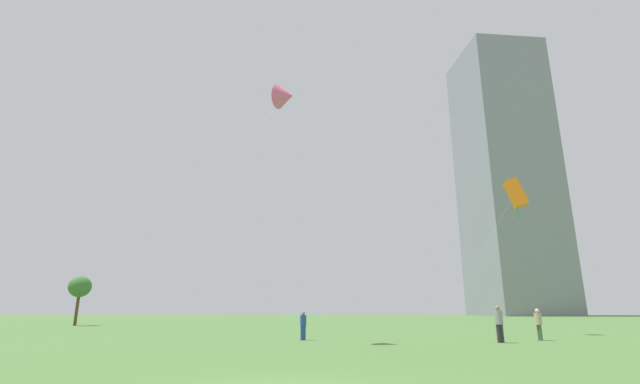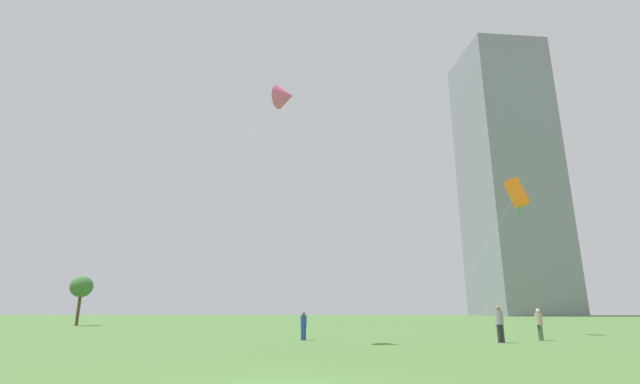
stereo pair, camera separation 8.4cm
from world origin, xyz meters
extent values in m
cylinder|color=#2D2D33|center=(9.51, 14.70, 0.45)|extent=(0.17, 0.17, 0.90)
cylinder|color=#2D2D33|center=(9.32, 14.69, 0.45)|extent=(0.17, 0.17, 0.90)
cylinder|color=gray|center=(9.41, 14.69, 1.26)|extent=(0.41, 0.41, 0.72)
sphere|color=#997051|center=(9.41, 14.69, 1.74)|extent=(0.24, 0.24, 0.24)
cylinder|color=#3F593F|center=(12.21, 16.47, 0.41)|extent=(0.16, 0.16, 0.83)
cylinder|color=#3F593F|center=(12.18, 16.64, 0.41)|extent=(0.16, 0.16, 0.83)
cylinder|color=tan|center=(12.19, 16.55, 1.15)|extent=(0.38, 0.38, 0.65)
sphere|color=beige|center=(12.19, 16.55, 1.59)|extent=(0.22, 0.22, 0.22)
cylinder|color=#1E478C|center=(-1.03, 16.08, 0.38)|extent=(0.14, 0.14, 0.75)
cylinder|color=#1E478C|center=(-0.88, 16.13, 0.38)|extent=(0.14, 0.14, 0.75)
cylinder|color=#1E478C|center=(-0.95, 16.11, 1.05)|extent=(0.35, 0.35, 0.60)
sphere|color=#997051|center=(-0.95, 16.11, 1.45)|extent=(0.20, 0.20, 0.20)
cylinder|color=silver|center=(-5.96, 11.14, 6.87)|extent=(8.09, 5.00, 13.74)
cone|color=#E5598C|center=(-1.92, 13.63, 13.73)|extent=(1.61, 1.76, 1.55)
cylinder|color=silver|center=(11.58, 25.59, 5.03)|extent=(5.41, 5.74, 10.06)
cube|color=orange|center=(14.27, 22.73, 10.05)|extent=(1.43, 1.09, 2.34)
cylinder|color=green|center=(14.27, 22.73, 8.93)|extent=(0.12, 0.36, 1.66)
cylinder|color=brown|center=(-27.37, 37.83, 1.63)|extent=(0.32, 0.32, 3.27)
ellipsoid|color=#3D7033|center=(-27.37, 37.83, 4.09)|extent=(2.33, 2.33, 2.25)
cube|color=gray|center=(51.98, 122.60, 41.52)|extent=(25.84, 27.32, 83.05)
camera|label=1|loc=(1.33, -9.55, 1.64)|focal=24.62mm
camera|label=2|loc=(1.42, -9.55, 1.64)|focal=24.62mm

